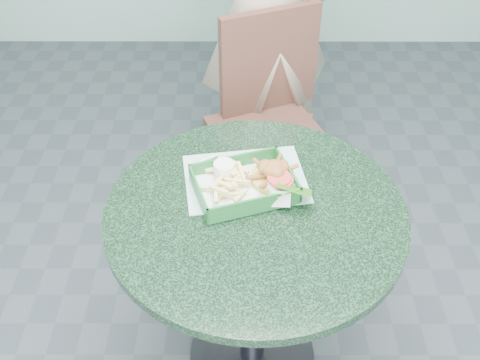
{
  "coord_description": "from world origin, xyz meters",
  "views": [
    {
      "loc": [
        -0.04,
        -1.15,
        1.89
      ],
      "look_at": [
        -0.04,
        0.1,
        0.79
      ],
      "focal_mm": 42.0,
      "sensor_mm": 36.0,
      "label": 1
    }
  ],
  "objects_px": {
    "cafe_table": "(254,252)",
    "crab_sandwich": "(275,184)",
    "dining_chair": "(269,109)",
    "food_basket": "(244,192)",
    "sauce_ramekin": "(231,169)"
  },
  "relations": [
    {
      "from": "dining_chair",
      "to": "food_basket",
      "type": "bearing_deg",
      "value": -120.43
    },
    {
      "from": "dining_chair",
      "to": "food_basket",
      "type": "distance_m",
      "value": 0.83
    },
    {
      "from": "cafe_table",
      "to": "sauce_ramekin",
      "type": "distance_m",
      "value": 0.27
    },
    {
      "from": "food_basket",
      "to": "crab_sandwich",
      "type": "distance_m",
      "value": 0.1
    },
    {
      "from": "cafe_table",
      "to": "sauce_ramekin",
      "type": "bearing_deg",
      "value": 118.35
    },
    {
      "from": "food_basket",
      "to": "crab_sandwich",
      "type": "height_order",
      "value": "crab_sandwich"
    },
    {
      "from": "cafe_table",
      "to": "dining_chair",
      "type": "relative_size",
      "value": 0.93
    },
    {
      "from": "cafe_table",
      "to": "crab_sandwich",
      "type": "xyz_separation_m",
      "value": [
        0.06,
        0.07,
        0.22
      ]
    },
    {
      "from": "food_basket",
      "to": "dining_chair",
      "type": "bearing_deg",
      "value": 82.0
    },
    {
      "from": "cafe_table",
      "to": "dining_chair",
      "type": "bearing_deg",
      "value": 84.83
    },
    {
      "from": "cafe_table",
      "to": "crab_sandwich",
      "type": "height_order",
      "value": "crab_sandwich"
    },
    {
      "from": "cafe_table",
      "to": "sauce_ramekin",
      "type": "relative_size",
      "value": 13.73
    },
    {
      "from": "crab_sandwich",
      "to": "food_basket",
      "type": "bearing_deg",
      "value": -179.12
    },
    {
      "from": "dining_chair",
      "to": "crab_sandwich",
      "type": "distance_m",
      "value": 0.83
    },
    {
      "from": "food_basket",
      "to": "sauce_ramekin",
      "type": "height_order",
      "value": "sauce_ramekin"
    }
  ]
}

